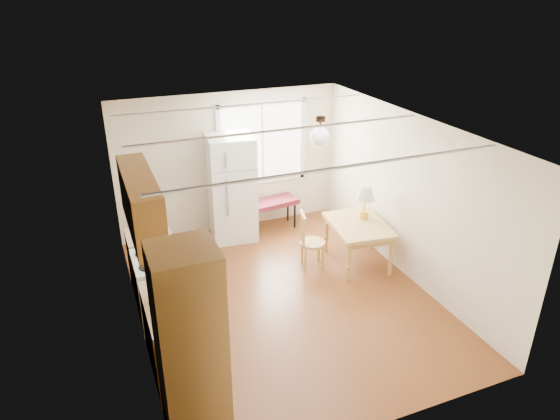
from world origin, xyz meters
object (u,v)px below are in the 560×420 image
dining_table (358,229)px  chair (307,237)px  refrigerator (232,188)px  bench (267,205)px

dining_table → chair: size_ratio=1.33×
refrigerator → bench: bearing=10.8°
refrigerator → chair: (0.78, -1.46, -0.40)m
bench → chair: bearing=-93.4°
refrigerator → bench: (0.66, 0.05, -0.45)m
bench → dining_table: (0.91, -1.70, 0.12)m
bench → chair: chair is taller
dining_table → refrigerator: bearing=140.7°
bench → refrigerator: bearing=176.6°
refrigerator → dining_table: 2.30m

